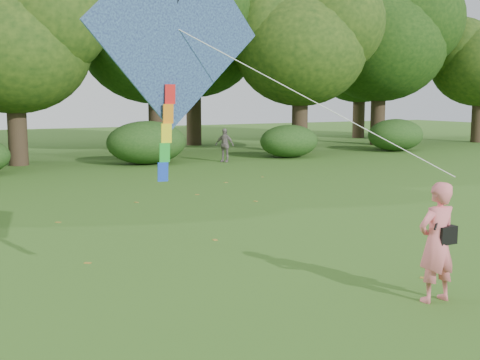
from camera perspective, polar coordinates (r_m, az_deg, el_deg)
name	(u,v)px	position (r m, az deg, el deg)	size (l,w,h in m)	color
ground	(351,290)	(9.44, 10.45, -10.22)	(100.00, 100.00, 0.00)	#265114
man_kite_flyer	(437,242)	(9.02, 18.15, -5.63)	(0.63, 0.41, 1.73)	#EA6E78
bystander_right	(224,145)	(26.95, -1.48, 3.32)	(0.89, 0.37, 1.51)	gray
crossbody_bag	(445,234)	(9.05, 18.83, -4.86)	(0.43, 0.20, 0.70)	black
flying_kite	(177,31)	(8.21, -6.01, 13.83)	(4.89, 1.87, 3.38)	#2550A3
tree_line	(84,41)	(30.87, -14.55, 12.66)	(54.70, 15.30, 9.48)	#3A2D1E
shrub_band	(60,148)	(25.17, -16.66, 2.89)	(39.15, 3.22, 1.88)	#264919
fallen_leaves	(185,211)	(15.44, -5.22, -2.98)	(10.57, 12.04, 0.01)	olive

